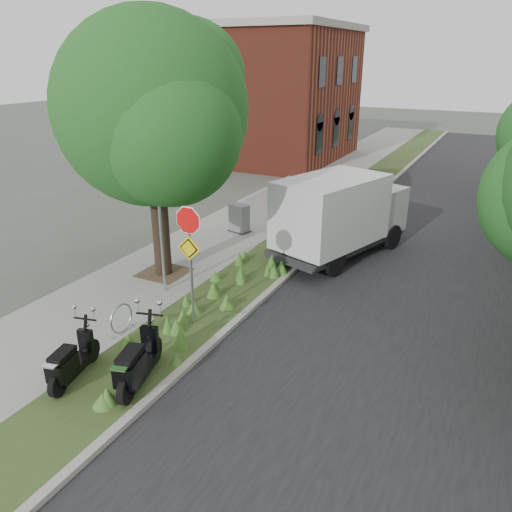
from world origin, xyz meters
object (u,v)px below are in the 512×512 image
Objects in this scene: sign_assembly at (189,242)px; utility_cabinet at (239,219)px; scooter_far at (136,368)px; box_truck at (340,212)px; scooter_near at (69,366)px.

sign_assembly is 7.38m from utility_cabinet.
utility_cabinet is at bearing 106.86° from scooter_far.
scooter_far is 1.85× the size of utility_cabinet.
box_truck is at bearing -5.58° from utility_cabinet.
box_truck is at bearing 82.40° from scooter_far.
utility_cabinet is at bearing 174.42° from box_truck.
sign_assembly is 1.63× the size of scooter_far.
scooter_near is 1.64× the size of utility_cabinet.
sign_assembly reaches higher than box_truck.
scooter_far is 0.35× the size of box_truck.
utility_cabinet is at bearing 109.62° from sign_assembly.
scooter_far is at bearing -97.60° from box_truck.
sign_assembly is 3.82m from scooter_near.
box_truck reaches higher than scooter_near.
scooter_far is at bearing -73.14° from utility_cabinet.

